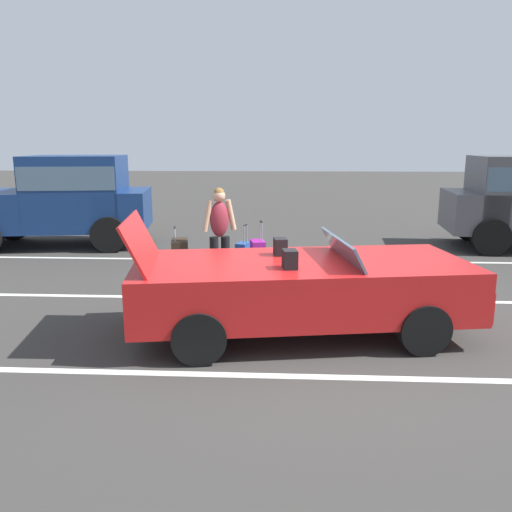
{
  "coord_description": "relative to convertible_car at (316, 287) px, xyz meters",
  "views": [
    {
      "loc": [
        -0.24,
        -6.18,
        2.35
      ],
      "look_at": [
        -0.62,
        1.12,
        0.75
      ],
      "focal_mm": 35.78,
      "sensor_mm": 36.0,
      "label": 1
    }
  ],
  "objects": [
    {
      "name": "suitcase_medium_bright",
      "position": [
        -0.88,
        3.01,
        -0.28
      ],
      "size": [
        0.32,
        0.44,
        0.98
      ],
      "rotation": [
        0.0,
        0.0,
        3.33
      ],
      "color": "#991E8C",
      "rests_on": "ground_plane"
    },
    {
      "name": "suitcase_large_black",
      "position": [
        -2.2,
        2.38,
        -0.22
      ],
      "size": [
        0.37,
        0.52,
        0.96
      ],
      "rotation": [
        0.0,
        0.0,
        0.18
      ],
      "color": "#2D2319",
      "rests_on": "ground_plane"
    },
    {
      "name": "duffel_bag",
      "position": [
        -1.28,
        1.33,
        -0.43
      ],
      "size": [
        0.63,
        0.69,
        0.34
      ],
      "rotation": [
        0.0,
        0.0,
        2.22
      ],
      "color": "red",
      "rests_on": "ground_plane"
    },
    {
      "name": "lot_line_far",
      "position": [
        -0.2,
        4.09,
        -0.59
      ],
      "size": [
        18.0,
        0.12,
        0.01
      ],
      "primitive_type": "cube",
      "color": "silver",
      "rests_on": "ground_plane"
    },
    {
      "name": "ground_plane",
      "position": [
        -0.2,
        -0.03,
        -0.59
      ],
      "size": [
        80.0,
        80.0,
        0.0
      ],
      "primitive_type": "plane",
      "color": "#383533"
    },
    {
      "name": "convertible_car",
      "position": [
        0.0,
        0.0,
        0.0
      ],
      "size": [
        4.38,
        2.38,
        1.52
      ],
      "rotation": [
        0.0,
        0.0,
        0.16
      ],
      "color": "red",
      "rests_on": "ground_plane"
    },
    {
      "name": "parked_pickup_truck_far",
      "position": [
        -5.69,
        5.45,
        0.51
      ],
      "size": [
        5.23,
        2.66,
        2.1
      ],
      "rotation": [
        0.0,
        0.0,
        0.15
      ],
      "color": "navy",
      "rests_on": "ground_plane"
    },
    {
      "name": "suitcase_small_carryon",
      "position": [
        -1.19,
        3.4,
        -0.34
      ],
      "size": [
        0.28,
        0.38,
        0.86
      ],
      "rotation": [
        0.0,
        0.0,
        2.89
      ],
      "color": "#1E479E",
      "rests_on": "ground_plane"
    },
    {
      "name": "traveler_person",
      "position": [
        -1.49,
        2.25,
        0.34
      ],
      "size": [
        0.59,
        0.33,
        1.65
      ],
      "rotation": [
        0.0,
        0.0,
        -1.15
      ],
      "color": "black",
      "rests_on": "ground_plane"
    },
    {
      "name": "lot_line_mid",
      "position": [
        -0.2,
        1.39,
        -0.59
      ],
      "size": [
        18.0,
        0.12,
        0.01
      ],
      "primitive_type": "cube",
      "color": "silver",
      "rests_on": "ground_plane"
    },
    {
      "name": "lot_line_near",
      "position": [
        -0.2,
        -1.31,
        -0.59
      ],
      "size": [
        18.0,
        0.12,
        0.01
      ],
      "primitive_type": "cube",
      "color": "silver",
      "rests_on": "ground_plane"
    }
  ]
}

